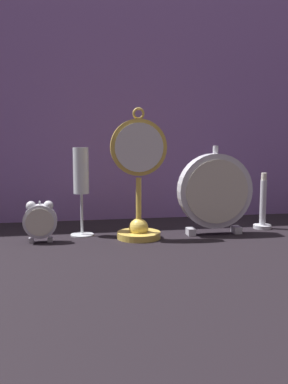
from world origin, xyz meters
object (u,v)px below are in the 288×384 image
Objects in this scene: champagne_flute at (81,178)px; pocket_watch_on_stand at (139,185)px; alarm_clock_twin_bell at (40,220)px; mantel_clock_silver at (215,191)px; brass_candlestick at (263,210)px.

pocket_watch_on_stand is at bearing -22.57° from champagne_flute.
mantel_clock_silver is at bearing 1.54° from alarm_clock_twin_bell.
champagne_flute reaches higher than brass_candlestick.
pocket_watch_on_stand is 0.26m from alarm_clock_twin_bell.
pocket_watch_on_stand is 2.09× the size of brass_candlestick.
champagne_flute reaches higher than alarm_clock_twin_bell.
alarm_clock_twin_bell is at bearing -149.69° from champagne_flute.
champagne_flute is at bearing 157.43° from pocket_watch_on_stand.
champagne_flute is 1.46× the size of brass_candlestick.
brass_candlestick is (0.61, 0.06, -0.00)m from alarm_clock_twin_bell.
pocket_watch_on_stand reaches higher than alarm_clock_twin_bell.
brass_candlestick reaches higher than alarm_clock_twin_bell.
pocket_watch_on_stand is 0.21m from mantel_clock_silver.
mantel_clock_silver is (0.45, 0.01, 0.06)m from alarm_clock_twin_bell.
mantel_clock_silver is 0.18m from brass_candlestick.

